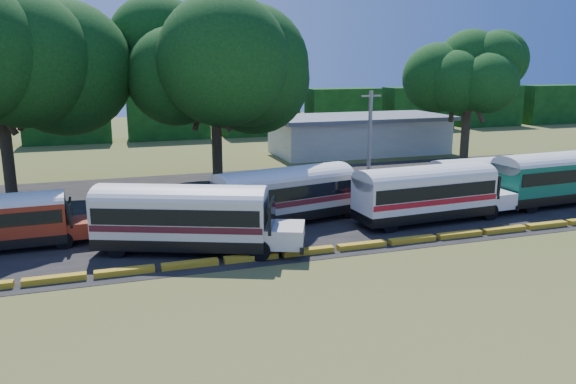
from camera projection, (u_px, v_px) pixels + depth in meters
name	position (u px, v px, depth m)	size (l,w,h in m)	color
ground	(286.00, 264.00, 27.18)	(160.00, 160.00, 0.00)	#41531B
asphalt_strip	(246.00, 204.00, 38.58)	(64.00, 24.00, 0.02)	black
curb	(280.00, 255.00, 28.07)	(53.70, 0.45, 0.30)	#BF8316
terminal_building	(359.00, 134.00, 59.97)	(19.00, 9.00, 4.00)	beige
treeline_backdrop	(168.00, 115.00, 70.90)	(130.00, 4.00, 6.00)	black
bus_cream_west	(186.00, 215.00, 28.51)	(10.87, 6.43, 3.51)	black
bus_cream_east	(288.00, 192.00, 33.74)	(10.71, 4.64, 3.42)	black
bus_white_red	(428.00, 190.00, 33.92)	(10.76, 3.24, 3.49)	black
bus_white_blue	(483.00, 176.00, 39.96)	(8.94, 2.31, 2.93)	black
bus_teal	(559.00, 175.00, 38.15)	(11.14, 3.35, 3.62)	black
tree_center	(214.00, 57.00, 42.36)	(12.04, 12.04, 14.36)	#332619
tree_east	(470.00, 64.00, 51.05)	(8.26, 8.26, 12.48)	#332619
utility_pole	(370.00, 139.00, 42.61)	(1.60, 0.30, 7.46)	gray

